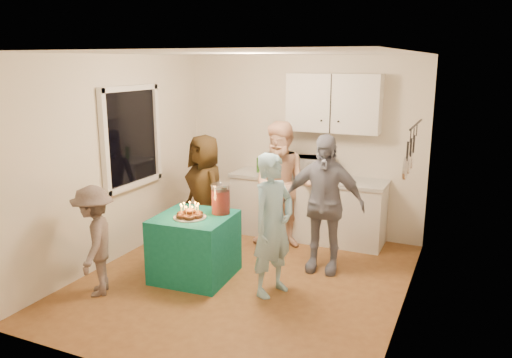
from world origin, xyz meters
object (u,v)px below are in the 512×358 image
at_px(man_birthday, 273,225).
at_px(child_near_left, 95,241).
at_px(woman_back_center, 283,185).
at_px(woman_back_left, 205,192).
at_px(microwave, 315,167).
at_px(woman_back_right, 323,204).
at_px(party_table, 195,246).
at_px(counter, 307,209).
at_px(punch_jar, 221,200).

height_order(man_birthday, child_near_left, man_birthday).
distance_m(woman_back_center, child_near_left, 2.59).
bearing_deg(woman_back_left, man_birthday, -3.26).
xyz_separation_m(microwave, woman_back_right, (0.43, -1.02, -0.21)).
distance_m(party_table, woman_back_right, 1.62).
bearing_deg(counter, child_near_left, -119.93).
relative_size(counter, microwave, 4.16).
distance_m(punch_jar, man_birthday, 0.80).
height_order(counter, microwave, microwave).
bearing_deg(party_table, woman_back_center, 67.48).
distance_m(counter, woman_back_left, 1.52).
distance_m(woman_back_left, woman_back_right, 1.69).
relative_size(man_birthday, woman_back_left, 1.00).
distance_m(party_table, man_birthday, 1.08).
bearing_deg(counter, party_table, -112.78).
bearing_deg(punch_jar, woman_back_center, 74.33).
relative_size(woman_back_center, child_near_left, 1.42).
height_order(party_table, woman_back_left, woman_back_left).
bearing_deg(microwave, child_near_left, -134.59).
bearing_deg(woman_back_center, party_table, -121.90).
relative_size(microwave, man_birthday, 0.34).
xyz_separation_m(party_table, woman_back_right, (1.31, 0.82, 0.47)).
bearing_deg(woman_back_center, man_birthday, -82.33).
height_order(party_table, punch_jar, punch_jar).
xyz_separation_m(punch_jar, man_birthday, (0.76, -0.22, -0.14)).
height_order(counter, party_table, counter).
bearing_deg(punch_jar, counter, 72.04).
bearing_deg(microwave, woman_back_right, -80.23).
xyz_separation_m(man_birthday, woman_back_center, (-0.43, 1.40, 0.08)).
height_order(punch_jar, woman_back_left, woman_back_left).
bearing_deg(microwave, woman_back_center, -137.18).
bearing_deg(counter, punch_jar, -107.96).
distance_m(punch_jar, woman_back_right, 1.23).
distance_m(microwave, child_near_left, 3.16).
distance_m(man_birthday, woman_back_right, 0.89).
height_order(counter, woman_back_left, woman_back_left).
xyz_separation_m(woman_back_right, child_near_left, (-2.07, -1.64, -0.23)).
relative_size(woman_back_left, woman_back_right, 0.93).
relative_size(woman_back_center, woman_back_right, 1.03).
relative_size(punch_jar, woman_back_center, 0.20).
xyz_separation_m(counter, woman_back_right, (0.54, -1.02, 0.42)).
height_order(microwave, woman_back_left, woman_back_left).
height_order(counter, woman_back_right, woman_back_right).
bearing_deg(child_near_left, woman_back_right, 97.72).
relative_size(woman_back_right, child_near_left, 1.38).
relative_size(party_table, man_birthday, 0.54).
bearing_deg(punch_jar, woman_back_right, 29.75).
relative_size(microwave, woman_back_right, 0.31).
distance_m(party_table, woman_back_left, 1.07).
bearing_deg(punch_jar, woman_back_left, 131.29).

